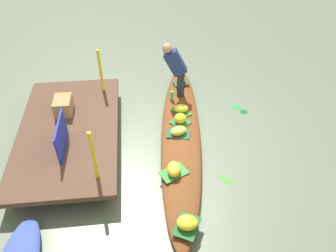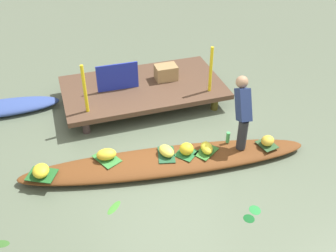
# 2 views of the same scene
# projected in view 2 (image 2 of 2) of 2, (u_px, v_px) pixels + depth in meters

# --- Properties ---
(canal_water) EXTENTS (40.00, 40.00, 0.00)m
(canal_water) POSITION_uv_depth(u_px,v_px,m) (167.00, 166.00, 6.57)
(canal_water) COLOR #58644F
(canal_water) RESTS_ON ground
(dock_platform) EXTENTS (3.20, 1.80, 0.38)m
(dock_platform) POSITION_uv_depth(u_px,v_px,m) (143.00, 88.00, 8.02)
(dock_platform) COLOR #4F3627
(dock_platform) RESTS_ON ground
(vendor_boat) EXTENTS (4.82, 1.32, 0.20)m
(vendor_boat) POSITION_uv_depth(u_px,v_px,m) (167.00, 161.00, 6.51)
(vendor_boat) COLOR brown
(vendor_boat) RESTS_ON ground
(moored_boat) EXTENTS (2.25, 0.70, 0.20)m
(moored_boat) POSITION_uv_depth(u_px,v_px,m) (2.00, 108.00, 7.81)
(moored_boat) COLOR #344B93
(moored_boat) RESTS_ON ground
(leaf_mat_0) EXTENTS (0.32, 0.37, 0.01)m
(leaf_mat_0) POSITION_uv_depth(u_px,v_px,m) (267.00, 145.00, 6.70)
(leaf_mat_0) COLOR #2D502C
(leaf_mat_0) RESTS_ON vendor_boat
(banana_bunch_0) EXTENTS (0.29, 0.27, 0.17)m
(banana_bunch_0) POSITION_uv_depth(u_px,v_px,m) (268.00, 141.00, 6.65)
(banana_bunch_0) COLOR gold
(banana_bunch_0) RESTS_ON vendor_boat
(leaf_mat_1) EXTENTS (0.44, 0.44, 0.01)m
(leaf_mat_1) POSITION_uv_depth(u_px,v_px,m) (186.00, 153.00, 6.51)
(leaf_mat_1) COLOR #256833
(leaf_mat_1) RESTS_ON vendor_boat
(banana_bunch_1) EXTENTS (0.25, 0.25, 0.20)m
(banana_bunch_1) POSITION_uv_depth(u_px,v_px,m) (187.00, 149.00, 6.45)
(banana_bunch_1) COLOR gold
(banana_bunch_1) RESTS_ON vendor_boat
(leaf_mat_2) EXTENTS (0.36, 0.48, 0.01)m
(leaf_mat_2) POSITION_uv_depth(u_px,v_px,m) (166.00, 154.00, 6.49)
(leaf_mat_2) COLOR #215031
(leaf_mat_2) RESTS_ON vendor_boat
(banana_bunch_2) EXTENTS (0.29, 0.36, 0.15)m
(banana_bunch_2) POSITION_uv_depth(u_px,v_px,m) (166.00, 151.00, 6.45)
(banana_bunch_2) COLOR #ECDE4B
(banana_bunch_2) RESTS_ON vendor_boat
(leaf_mat_3) EXTENTS (0.46, 0.53, 0.01)m
(leaf_mat_3) POSITION_uv_depth(u_px,v_px,m) (107.00, 158.00, 6.41)
(leaf_mat_3) COLOR #347E36
(leaf_mat_3) RESTS_ON vendor_boat
(banana_bunch_3) EXTENTS (0.34, 0.25, 0.18)m
(banana_bunch_3) POSITION_uv_depth(u_px,v_px,m) (106.00, 154.00, 6.36)
(banana_bunch_3) COLOR gold
(banana_bunch_3) RESTS_ON vendor_boat
(leaf_mat_4) EXTENTS (0.53, 0.49, 0.01)m
(leaf_mat_4) POSITION_uv_depth(u_px,v_px,m) (42.00, 175.00, 6.10)
(leaf_mat_4) COLOR #1F5B25
(leaf_mat_4) RESTS_ON vendor_boat
(banana_bunch_4) EXTENTS (0.29, 0.33, 0.17)m
(banana_bunch_4) POSITION_uv_depth(u_px,v_px,m) (41.00, 171.00, 6.05)
(banana_bunch_4) COLOR yellow
(banana_bunch_4) RESTS_ON vendor_boat
(leaf_mat_5) EXTENTS (0.48, 0.44, 0.01)m
(leaf_mat_5) POSITION_uv_depth(u_px,v_px,m) (206.00, 152.00, 6.55)
(leaf_mat_5) COLOR #35712C
(leaf_mat_5) RESTS_ON vendor_boat
(banana_bunch_5) EXTENTS (0.22, 0.31, 0.16)m
(banana_bunch_5) POSITION_uv_depth(u_px,v_px,m) (207.00, 148.00, 6.50)
(banana_bunch_5) COLOR yellow
(banana_bunch_5) RESTS_ON vendor_boat
(vendor_person) EXTENTS (0.24, 0.51, 1.20)m
(vendor_person) POSITION_uv_depth(u_px,v_px,m) (243.00, 110.00, 6.33)
(vendor_person) COLOR #28282D
(vendor_person) RESTS_ON vendor_boat
(water_bottle) EXTENTS (0.07, 0.07, 0.20)m
(water_bottle) POSITION_uv_depth(u_px,v_px,m) (228.00, 137.00, 6.71)
(water_bottle) COLOR #45B25D
(water_bottle) RESTS_ON vendor_boat
(market_banner) EXTENTS (0.82, 0.05, 0.55)m
(market_banner) POSITION_uv_depth(u_px,v_px,m) (118.00, 77.00, 7.70)
(market_banner) COLOR #1C299C
(market_banner) RESTS_ON dock_platform
(railing_post_west) EXTENTS (0.06, 0.06, 0.93)m
(railing_post_west) POSITION_uv_depth(u_px,v_px,m) (85.00, 89.00, 6.95)
(railing_post_west) COLOR gold
(railing_post_west) RESTS_ON dock_platform
(railing_post_east) EXTENTS (0.06, 0.06, 0.93)m
(railing_post_east) POSITION_uv_depth(u_px,v_px,m) (211.00, 70.00, 7.55)
(railing_post_east) COLOR gold
(railing_post_east) RESTS_ON dock_platform
(produce_crate) EXTENTS (0.44, 0.33, 0.30)m
(produce_crate) POSITION_uv_depth(u_px,v_px,m) (166.00, 72.00, 8.12)
(produce_crate) COLOR #97774B
(produce_crate) RESTS_ON dock_platform
(drifting_plant_0) EXTENTS (0.29, 0.29, 0.01)m
(drifting_plant_0) POSITION_uv_depth(u_px,v_px,m) (114.00, 208.00, 5.82)
(drifting_plant_0) COLOR #3C812C
(drifting_plant_0) RESTS_ON ground
(drifting_plant_1) EXTENTS (0.26, 0.19, 0.01)m
(drifting_plant_1) POSITION_uv_depth(u_px,v_px,m) (1.00, 244.00, 5.29)
(drifting_plant_1) COLOR #346327
(drifting_plant_1) RESTS_ON ground
(drifting_plant_2) EXTENTS (0.18, 0.20, 0.01)m
(drifting_plant_2) POSITION_uv_depth(u_px,v_px,m) (255.00, 210.00, 5.78)
(drifting_plant_2) COLOR #247F37
(drifting_plant_2) RESTS_ON ground
(drifting_plant_3) EXTENTS (0.20, 0.21, 0.01)m
(drifting_plant_3) POSITION_uv_depth(u_px,v_px,m) (249.00, 218.00, 5.65)
(drifting_plant_3) COLOR #10511E
(drifting_plant_3) RESTS_ON ground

